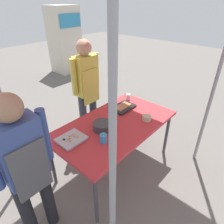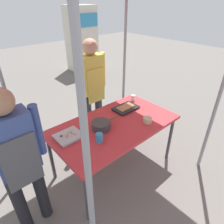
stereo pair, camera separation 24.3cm
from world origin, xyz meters
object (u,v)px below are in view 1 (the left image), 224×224
(tray_meat_skewers, at_px, (71,139))
(vendor_woman, at_px, (87,85))
(drink_cup_by_wok, at_px, (103,138))
(tray_grilled_sausages, at_px, (123,107))
(drink_cup_near_edge, at_px, (128,97))
(neighbor_stall_left, at_px, (65,40))
(stall_table, at_px, (115,127))
(cooking_wok, at_px, (103,126))
(customer_nearby, at_px, (25,165))
(condiment_bowl, at_px, (147,118))

(tray_meat_skewers, height_order, vendor_woman, vendor_woman)
(tray_meat_skewers, distance_m, drink_cup_by_wok, 0.36)
(tray_grilled_sausages, height_order, drink_cup_near_edge, drink_cup_near_edge)
(tray_meat_skewers, distance_m, neighbor_stall_left, 4.74)
(drink_cup_near_edge, distance_m, neighbor_stall_left, 4.01)
(stall_table, distance_m, neighbor_stall_left, 4.56)
(cooking_wok, height_order, customer_nearby, customer_nearby)
(tray_meat_skewers, xyz_separation_m, drink_cup_by_wok, (0.22, -0.29, 0.03))
(drink_cup_by_wok, height_order, customer_nearby, customer_nearby)
(drink_cup_by_wok, relative_size, neighbor_stall_left, 0.05)
(tray_grilled_sausages, relative_size, vendor_woman, 0.22)
(cooking_wok, bearing_deg, customer_nearby, -176.65)
(vendor_woman, bearing_deg, condiment_bowl, 94.69)
(tray_grilled_sausages, relative_size, customer_nearby, 0.22)
(stall_table, height_order, condiment_bowl, condiment_bowl)
(vendor_woman, xyz_separation_m, customer_nearby, (-1.42, -0.82, -0.04))
(cooking_wok, bearing_deg, drink_cup_near_edge, 16.82)
(cooking_wok, height_order, neighbor_stall_left, neighbor_stall_left)
(drink_cup_near_edge, xyz_separation_m, drink_cup_by_wok, (-1.01, -0.43, 0.01))
(tray_meat_skewers, xyz_separation_m, neighbor_stall_left, (2.78, 3.84, 0.21))
(drink_cup_by_wok, bearing_deg, tray_meat_skewers, 126.95)
(tray_meat_skewers, height_order, customer_nearby, customer_nearby)
(tray_meat_skewers, relative_size, neighbor_stall_left, 0.15)
(stall_table, bearing_deg, tray_meat_skewers, 166.07)
(neighbor_stall_left, bearing_deg, tray_grilled_sausages, -115.74)
(tray_meat_skewers, bearing_deg, cooking_wok, -15.98)
(stall_table, distance_m, customer_nearby, 1.19)
(condiment_bowl, relative_size, customer_nearby, 0.07)
(vendor_woman, relative_size, customer_nearby, 1.04)
(cooking_wok, xyz_separation_m, customer_nearby, (-0.98, -0.06, 0.14))
(cooking_wok, relative_size, customer_nearby, 0.25)
(stall_table, height_order, neighbor_stall_left, neighbor_stall_left)
(tray_grilled_sausages, xyz_separation_m, drink_cup_by_wok, (-0.73, -0.31, 0.03))
(tray_grilled_sausages, height_order, condiment_bowl, condiment_bowl)
(tray_meat_skewers, relative_size, customer_nearby, 0.19)
(condiment_bowl, height_order, drink_cup_near_edge, drink_cup_near_edge)
(vendor_woman, bearing_deg, stall_table, 72.47)
(customer_nearby, height_order, neighbor_stall_left, neighbor_stall_left)
(tray_meat_skewers, relative_size, drink_cup_by_wok, 2.87)
(stall_table, bearing_deg, vendor_woman, 72.47)
(tray_grilled_sausages, bearing_deg, drink_cup_by_wok, -156.72)
(stall_table, relative_size, vendor_woman, 0.97)
(drink_cup_near_edge, bearing_deg, stall_table, -156.14)
(drink_cup_by_wok, relative_size, customer_nearby, 0.06)
(stall_table, relative_size, neighbor_stall_left, 0.83)
(stall_table, relative_size, drink_cup_by_wok, 15.55)
(tray_meat_skewers, bearing_deg, condiment_bowl, -23.41)
(cooking_wok, bearing_deg, condiment_bowl, -28.41)
(cooking_wok, bearing_deg, drink_cup_by_wok, -133.72)
(stall_table, height_order, drink_cup_by_wok, drink_cup_by_wok)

